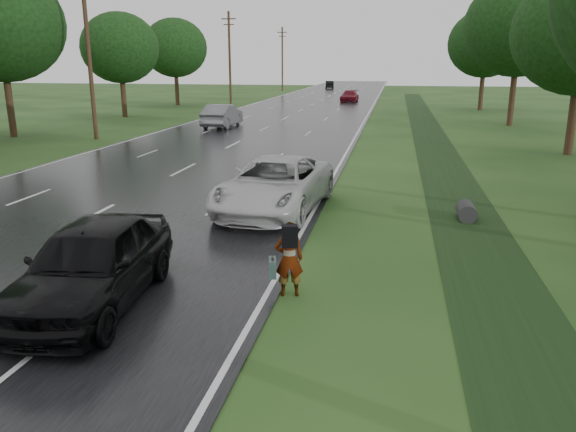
% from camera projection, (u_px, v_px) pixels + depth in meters
% --- Properties ---
extents(road, '(14.00, 180.00, 0.04)m').
position_uv_depth(road, '(295.00, 113.00, 52.56)').
color(road, black).
rests_on(road, ground).
extents(edge_stripe_east, '(0.12, 180.00, 0.01)m').
position_uv_depth(edge_stripe_east, '(368.00, 114.00, 51.35)').
color(edge_stripe_east, silver).
rests_on(edge_stripe_east, road).
extents(edge_stripe_west, '(0.12, 180.00, 0.01)m').
position_uv_depth(edge_stripe_west, '(226.00, 112.00, 53.76)').
color(edge_stripe_west, silver).
rests_on(edge_stripe_west, road).
extents(center_line, '(0.12, 180.00, 0.01)m').
position_uv_depth(center_line, '(295.00, 113.00, 52.55)').
color(center_line, silver).
rests_on(center_line, road).
extents(drainage_ditch, '(2.20, 120.00, 0.56)m').
position_uv_depth(drainage_ditch, '(444.00, 168.00, 25.60)').
color(drainage_ditch, black).
rests_on(drainage_ditch, ground).
extents(utility_pole_mid, '(1.60, 0.26, 10.00)m').
position_uv_depth(utility_pole_mid, '(89.00, 53.00, 33.88)').
color(utility_pole_mid, '#3C2B18').
rests_on(utility_pole_mid, ground).
extents(utility_pole_far, '(1.60, 0.26, 10.00)m').
position_uv_depth(utility_pole_far, '(230.00, 57.00, 62.30)').
color(utility_pole_far, '#3C2B18').
rests_on(utility_pole_far, ground).
extents(utility_pole_distant, '(1.60, 0.26, 10.00)m').
position_uv_depth(utility_pole_distant, '(282.00, 58.00, 90.72)').
color(utility_pole_distant, '#3C2B18').
rests_on(utility_pole_distant, ground).
extents(tree_east_d, '(8.00, 8.00, 10.76)m').
position_uv_depth(tree_east_d, '(520.00, 27.00, 40.85)').
color(tree_east_d, '#3C2B18').
rests_on(tree_east_d, ground).
extents(tree_east_f, '(7.20, 7.20, 9.62)m').
position_uv_depth(tree_east_f, '(486.00, 44.00, 54.37)').
color(tree_east_f, '#3C2B18').
rests_on(tree_east_f, ground).
extents(tree_west_d, '(6.60, 6.60, 8.80)m').
position_uv_depth(tree_west_d, '(120.00, 48.00, 47.87)').
color(tree_west_d, '#3C2B18').
rests_on(tree_west_d, ground).
extents(tree_west_f, '(7.00, 7.00, 9.29)m').
position_uv_depth(tree_west_f, '(175.00, 48.00, 61.16)').
color(tree_west_f, '#3C2B18').
rests_on(tree_west_f, ground).
extents(pedestrian, '(0.80, 0.61, 1.59)m').
position_uv_depth(pedestrian, '(288.00, 258.00, 11.50)').
color(pedestrian, '#A5998C').
rests_on(pedestrian, ground).
extents(white_pickup, '(3.37, 6.33, 1.69)m').
position_uv_depth(white_pickup, '(275.00, 185.00, 18.02)').
color(white_pickup, silver).
rests_on(white_pickup, road).
extents(dark_sedan, '(2.45, 5.19, 1.72)m').
position_uv_depth(dark_sedan, '(92.00, 263.00, 10.97)').
color(dark_sedan, black).
rests_on(dark_sedan, road).
extents(silver_sedan, '(1.80, 5.08, 1.67)m').
position_uv_depth(silver_sedan, '(222.00, 116.00, 41.10)').
color(silver_sedan, gray).
rests_on(silver_sedan, road).
extents(far_car_red, '(2.08, 4.64, 1.32)m').
position_uv_depth(far_car_red, '(350.00, 96.00, 67.17)').
color(far_car_red, maroon).
rests_on(far_car_red, road).
extents(far_car_dark, '(2.03, 4.20, 1.33)m').
position_uv_depth(far_car_dark, '(329.00, 85.00, 99.96)').
color(far_car_dark, black).
rests_on(far_car_dark, road).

